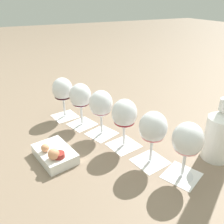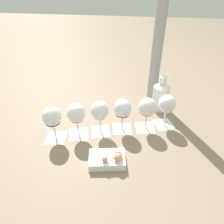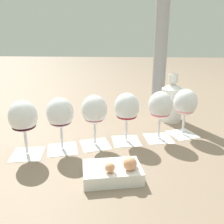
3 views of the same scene
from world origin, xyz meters
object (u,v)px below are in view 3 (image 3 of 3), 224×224
Objects in this scene: wine_glass_2 at (127,109)px; wine_glass_3 at (94,112)px; wine_glass_0 at (185,104)px; wine_glass_4 at (60,115)px; wine_glass_5 at (23,119)px; ceramic_vase at (171,101)px; wine_glass_1 at (160,107)px; umbrella_pole at (163,11)px; snack_dish at (114,171)px.

wine_glass_3 is (0.11, 0.04, -0.00)m from wine_glass_2.
wine_glass_0 is 1.00× the size of wine_glass_4.
wine_glass_5 is (0.21, 0.09, 0.00)m from wine_glass_3.
wine_glass_4 is 0.52m from ceramic_vase.
wine_glass_3 is 0.23m from wine_glass_5.
wine_glass_1 is at bearing -160.95° from wine_glass_4.
wine_glass_3 is at bearing -157.61° from wine_glass_4.
umbrella_pole is at bearing -122.33° from wine_glass_3.
wine_glass_0 is 0.46m from wine_glass_4.
umbrella_pole reaches higher than wine_glass_0.
wine_glass_1 is 0.33m from snack_dish.
wine_glass_0 is 0.23m from wine_glass_2.
wine_glass_5 is at bearing 21.77° from wine_glass_2.
umbrella_pole is (-0.15, -0.37, 0.36)m from wine_glass_2.
wine_glass_0 is 1.00× the size of wine_glass_2.
wine_glass_5 is 0.63m from ceramic_vase.
wine_glass_2 is at bearing 50.93° from ceramic_vase.
ceramic_vase is at bearing -129.07° from wine_glass_2.
wine_glass_3 is 0.60m from umbrella_pole.
wine_glass_3 is 1.04× the size of snack_dish.
wine_glass_5 is at bearing 21.11° from wine_glass_0.
wine_glass_1 is at bearing -118.36° from snack_dish.
snack_dish is at bearing 139.04° from wine_glass_4.
wine_glass_3 is at bearing 57.67° from umbrella_pole.
wine_glass_2 is 0.27m from snack_dish.
wine_glass_1 is 0.19× the size of umbrella_pole.
wine_glass_4 is 1.00× the size of wine_glass_5.
wine_glass_4 is at bearing 38.32° from ceramic_vase.
wine_glass_3 is at bearing 42.65° from ceramic_vase.
umbrella_pole reaches higher than wine_glass_1.
wine_glass_2 is 1.00× the size of wine_glass_3.
wine_glass_1 is at bearing -159.96° from wine_glass_5.
wine_glass_2 is 1.00× the size of wine_glass_4.
wine_glass_1 is 0.47m from wine_glass_5.
wine_glass_5 reaches higher than snack_dish.
wine_glass_3 and wine_glass_5 have the same top height.
wine_glass_1 is 1.00× the size of wine_glass_5.
snack_dish is (0.15, 0.28, -0.10)m from wine_glass_1.
snack_dish is (-0.08, 0.20, -0.10)m from wine_glass_3.
wine_glass_2 is 0.53m from umbrella_pole.
wine_glass_2 is 0.12m from wine_glass_3.
wine_glass_5 is 1.04× the size of snack_dish.
wine_glass_0 is at bearing -154.30° from wine_glass_1.
wine_glass_2 is 0.23m from wine_glass_4.
ceramic_vase is 0.41m from umbrella_pole.
wine_glass_4 is (0.21, 0.08, -0.00)m from wine_glass_2.
wine_glass_5 is 0.84× the size of ceramic_vase.
wine_glass_1 and wine_glass_4 have the same top height.
wine_glass_2 is at bearing -96.71° from snack_dish.
wine_glass_2 is 1.04× the size of snack_dish.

